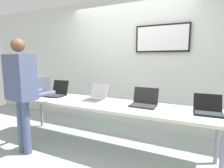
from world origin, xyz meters
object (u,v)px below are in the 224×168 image
(laptop_station_0, at_px, (57,92))
(person, at_px, (21,86))
(laptop_station_1, at_px, (96,97))
(equipment_box, at_px, (36,86))
(laptop_station_3, at_px, (208,109))
(workbench, at_px, (103,106))
(laptop_station_2, at_px, (144,102))

(laptop_station_0, height_order, person, person)
(laptop_station_1, bearing_deg, equipment_box, -177.30)
(laptop_station_1, xyz_separation_m, laptop_station_3, (1.62, -0.02, -0.01))
(laptop_station_1, xyz_separation_m, person, (-0.81, -0.72, 0.23))
(laptop_station_3, xyz_separation_m, person, (-2.43, -0.70, 0.24))
(equipment_box, relative_size, laptop_station_1, 1.01)
(workbench, xyz_separation_m, person, (-0.99, -0.62, 0.34))
(laptop_station_2, bearing_deg, laptop_station_3, -1.69)
(laptop_station_1, distance_m, laptop_station_3, 1.62)
(workbench, relative_size, laptop_station_0, 9.28)
(laptop_station_1, relative_size, laptop_station_2, 1.01)
(laptop_station_2, bearing_deg, workbench, -170.72)
(laptop_station_3, bearing_deg, laptop_station_0, 179.40)
(laptop_station_3, bearing_deg, laptop_station_2, 178.31)
(equipment_box, distance_m, laptop_station_3, 2.89)
(workbench, height_order, laptop_station_2, laptop_station_2)
(laptop_station_0, relative_size, laptop_station_1, 0.96)
(laptop_station_1, bearing_deg, laptop_station_0, 179.50)
(equipment_box, relative_size, laptop_station_0, 1.05)
(workbench, bearing_deg, laptop_station_1, 152.20)
(laptop_station_0, distance_m, person, 0.76)
(workbench, height_order, laptop_station_0, laptop_station_0)
(workbench, xyz_separation_m, laptop_station_3, (1.44, 0.08, 0.10))
(equipment_box, height_order, laptop_station_0, equipment_box)
(laptop_station_2, bearing_deg, person, -155.92)
(laptop_station_1, bearing_deg, laptop_station_3, -0.64)
(laptop_station_0, height_order, laptop_station_1, laptop_station_0)
(laptop_station_0, xyz_separation_m, laptop_station_1, (0.82, -0.01, -0.00))
(laptop_station_3, bearing_deg, equipment_box, -179.18)
(laptop_station_1, height_order, laptop_station_2, laptop_station_1)
(laptop_station_0, relative_size, laptop_station_3, 1.06)
(person, bearing_deg, laptop_station_3, 16.02)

